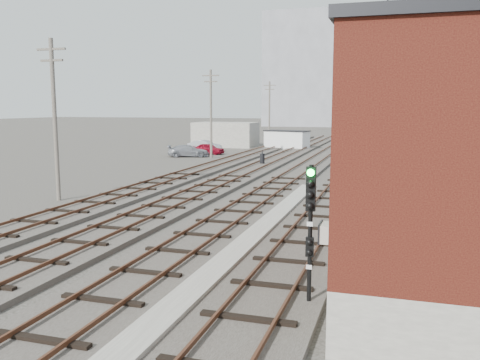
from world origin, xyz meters
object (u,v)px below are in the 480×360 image
at_px(site_trailer, 287,140).
at_px(car_silver, 205,146).
at_px(switch_stand, 262,159).
at_px(car_grey, 188,151).
at_px(signal_mast, 310,227).
at_px(car_red, 209,149).

bearing_deg(site_trailer, car_silver, -127.69).
bearing_deg(switch_stand, car_silver, 150.59).
relative_size(switch_stand, car_grey, 0.30).
relative_size(signal_mast, switch_stand, 2.93).
bearing_deg(car_red, car_grey, 169.27).
relative_size(switch_stand, site_trailer, 0.22).
distance_m(switch_stand, car_red, 12.49).
bearing_deg(site_trailer, car_grey, -106.19).
xyz_separation_m(signal_mast, car_red, (-18.00, 40.36, -1.61)).
relative_size(car_silver, car_grey, 0.93).
height_order(site_trailer, car_red, site_trailer).
relative_size(site_trailer, car_red, 1.66).
bearing_deg(car_grey, site_trailer, -49.61).
xyz_separation_m(site_trailer, car_red, (-6.90, -9.53, -0.56)).
bearing_deg(car_silver, site_trailer, -44.92).
distance_m(signal_mast, switch_stand, 32.71).
bearing_deg(car_silver, switch_stand, -131.95).
bearing_deg(car_grey, signal_mast, -171.00).
distance_m(signal_mast, car_red, 44.22).
bearing_deg(signal_mast, site_trailer, 102.55).
xyz_separation_m(switch_stand, car_grey, (-9.58, 5.64, 0.02)).
xyz_separation_m(site_trailer, car_grey, (-7.90, -12.96, -0.54)).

